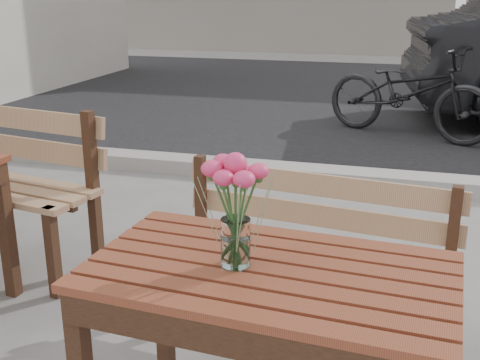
# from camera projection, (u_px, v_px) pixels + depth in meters

# --- Properties ---
(street) EXTENTS (30.00, 8.12, 0.12)m
(street) POSITION_uv_depth(u_px,v_px,m) (390.00, 127.00, 6.57)
(street) COLOR black
(street) RESTS_ON ground
(main_table) EXTENTS (1.15, 0.73, 0.68)m
(main_table) POSITION_uv_depth(u_px,v_px,m) (269.00, 301.00, 1.85)
(main_table) COLOR brown
(main_table) RESTS_ON ground
(main_bench) EXTENTS (1.27, 0.53, 0.77)m
(main_bench) POSITION_uv_depth(u_px,v_px,m) (312.00, 237.00, 2.59)
(main_bench) COLOR #9F7052
(main_bench) RESTS_ON ground
(main_vase) EXTENTS (0.19, 0.19, 0.35)m
(main_vase) POSITION_uv_depth(u_px,v_px,m) (235.00, 197.00, 1.77)
(main_vase) COLOR white
(main_vase) RESTS_ON main_table
(bicycle) EXTENTS (1.89, 1.30, 0.94)m
(bicycle) POSITION_uv_depth(u_px,v_px,m) (409.00, 92.00, 6.13)
(bicycle) COLOR black
(bicycle) RESTS_ON ground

